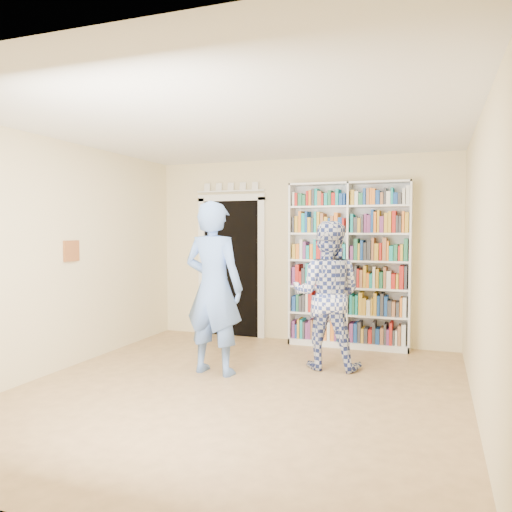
{
  "coord_description": "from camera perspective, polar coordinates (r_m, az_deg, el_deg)",
  "views": [
    {
      "loc": [
        1.88,
        -4.67,
        1.65
      ],
      "look_at": [
        -0.12,
        0.9,
        1.34
      ],
      "focal_mm": 35.0,
      "sensor_mm": 36.0,
      "label": 1
    }
  ],
  "objects": [
    {
      "name": "man_plaid",
      "position": [
        6.02,
        8.09,
        -4.42
      ],
      "size": [
        0.87,
        0.69,
        1.76
      ],
      "primitive_type": "imported",
      "rotation": [
        0.0,
        0.0,
        3.17
      ],
      "color": "navy",
      "rests_on": "floor"
    },
    {
      "name": "wall_back",
      "position": [
        7.42,
        5.09,
        0.66
      ],
      "size": [
        4.5,
        0.0,
        4.5
      ],
      "primitive_type": "plane",
      "rotation": [
        1.57,
        0.0,
        0.0
      ],
      "color": "beige",
      "rests_on": "floor"
    },
    {
      "name": "paper_sheet",
      "position": [
        5.83,
        8.66,
        -3.89
      ],
      "size": [
        0.2,
        0.06,
        0.28
      ],
      "primitive_type": "cube",
      "rotation": [
        0.0,
        0.0,
        0.25
      ],
      "color": "white",
      "rests_on": "man_plaid"
    },
    {
      "name": "doorway",
      "position": [
        7.76,
        -2.83,
        -0.49
      ],
      "size": [
        1.1,
        0.08,
        2.43
      ],
      "color": "black",
      "rests_on": "floor"
    },
    {
      "name": "man_blue",
      "position": [
        5.74,
        -4.87,
        -3.65
      ],
      "size": [
        0.76,
        0.54,
        1.98
      ],
      "primitive_type": "imported",
      "rotation": [
        0.0,
        0.0,
        3.04
      ],
      "color": "#5F86D3",
      "rests_on": "floor"
    },
    {
      "name": "ceiling",
      "position": [
        5.15,
        -2.17,
        14.75
      ],
      "size": [
        5.0,
        5.0,
        0.0
      ],
      "primitive_type": "plane",
      "rotation": [
        3.14,
        0.0,
        0.0
      ],
      "color": "white",
      "rests_on": "wall_back"
    },
    {
      "name": "wall_art",
      "position": [
        6.38,
        -20.34,
        0.55
      ],
      "size": [
        0.03,
        0.25,
        0.25
      ],
      "primitive_type": "cube",
      "color": "maroon",
      "rests_on": "wall_left"
    },
    {
      "name": "floor",
      "position": [
        5.3,
        -2.11,
        -15.15
      ],
      "size": [
        5.0,
        5.0,
        0.0
      ],
      "primitive_type": "plane",
      "color": "olive",
      "rests_on": "ground"
    },
    {
      "name": "bookshelf",
      "position": [
        7.13,
        10.56,
        -0.93
      ],
      "size": [
        1.68,
        0.32,
        2.31
      ],
      "rotation": [
        0.0,
        0.0,
        0.38
      ],
      "color": "white",
      "rests_on": "floor"
    },
    {
      "name": "wall_right",
      "position": [
        4.7,
        24.25,
        -0.95
      ],
      "size": [
        0.0,
        5.0,
        5.0
      ],
      "primitive_type": "plane",
      "rotation": [
        1.57,
        0.0,
        -1.57
      ],
      "color": "beige",
      "rests_on": "floor"
    },
    {
      "name": "wall_left",
      "position": [
        6.25,
        -21.66,
        0.02
      ],
      "size": [
        0.0,
        5.0,
        5.0
      ],
      "primitive_type": "plane",
      "rotation": [
        1.57,
        0.0,
        1.57
      ],
      "color": "beige",
      "rests_on": "floor"
    }
  ]
}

